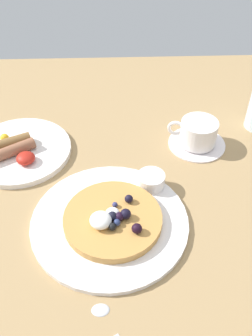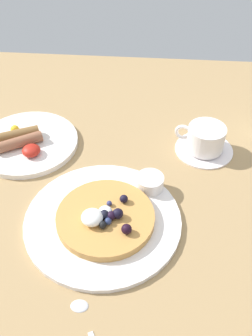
% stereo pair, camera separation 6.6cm
% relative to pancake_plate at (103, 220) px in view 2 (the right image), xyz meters
% --- Properties ---
extents(ground_plane, '(1.81, 1.10, 0.03)m').
position_rel_pancake_plate_xyz_m(ground_plane, '(-0.01, 0.11, -0.02)').
color(ground_plane, '#A08054').
extents(pancake_plate, '(0.29, 0.29, 0.01)m').
position_rel_pancake_plate_xyz_m(pancake_plate, '(0.00, 0.00, 0.00)').
color(pancake_plate, white).
rests_on(pancake_plate, ground_plane).
extents(pancake_with_berries, '(0.18, 0.18, 0.04)m').
position_rel_pancake_plate_xyz_m(pancake_with_berries, '(0.01, -0.01, 0.02)').
color(pancake_with_berries, '#C48B44').
rests_on(pancake_with_berries, pancake_plate).
extents(syrup_ramekin, '(0.06, 0.06, 0.03)m').
position_rel_pancake_plate_xyz_m(syrup_ramekin, '(0.08, 0.09, 0.02)').
color(syrup_ramekin, white).
rests_on(syrup_ramekin, pancake_plate).
extents(breakfast_plate, '(0.23, 0.23, 0.01)m').
position_rel_pancake_plate_xyz_m(breakfast_plate, '(-0.20, 0.21, 0.00)').
color(breakfast_plate, white).
rests_on(breakfast_plate, ground_plane).
extents(fried_breakfast, '(0.12, 0.12, 0.03)m').
position_rel_pancake_plate_xyz_m(fried_breakfast, '(-0.21, 0.20, 0.02)').
color(fried_breakfast, '#8E593E').
rests_on(fried_breakfast, breakfast_plate).
extents(coffee_saucer, '(0.13, 0.13, 0.01)m').
position_rel_pancake_plate_xyz_m(coffee_saucer, '(0.20, 0.22, -0.00)').
color(coffee_saucer, white).
rests_on(coffee_saucer, ground_plane).
extents(coffee_cup, '(0.11, 0.08, 0.06)m').
position_rel_pancake_plate_xyz_m(coffee_cup, '(0.20, 0.22, 0.03)').
color(coffee_cup, white).
rests_on(coffee_cup, coffee_saucer).
extents(teaspoon, '(0.08, 0.13, 0.01)m').
position_rel_pancake_plate_xyz_m(teaspoon, '(0.00, -0.20, -0.00)').
color(teaspoon, silver).
rests_on(teaspoon, ground_plane).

